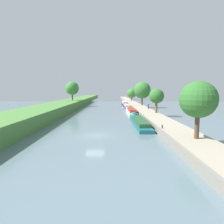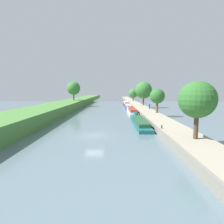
{
  "view_description": "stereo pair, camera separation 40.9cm",
  "coord_description": "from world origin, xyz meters",
  "px_view_note": "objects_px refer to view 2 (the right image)",
  "views": [
    {
      "loc": [
        2.35,
        -26.07,
        6.18
      ],
      "look_at": [
        2.19,
        19.81,
        1.0
      ],
      "focal_mm": 31.16,
      "sensor_mm": 36.0,
      "label": 1
    },
    {
      "loc": [
        2.76,
        -26.07,
        6.18
      ],
      "look_at": [
        2.19,
        19.81,
        1.0
      ],
      "focal_mm": 31.16,
      "sensor_mm": 36.0,
      "label": 2
    }
  ],
  "objects_px": {
    "narrowboat_cream": "(132,111)",
    "person_walking": "(149,106)",
    "narrowboat_blue": "(128,106)",
    "narrowboat_maroon": "(126,103)",
    "mooring_bollard_far": "(129,101)",
    "narrowboat_teal": "(139,121)",
    "mooring_bollard_near": "(162,127)"
  },
  "relations": [
    {
      "from": "narrowboat_teal",
      "to": "narrowboat_blue",
      "type": "distance_m",
      "value": 31.37
    },
    {
      "from": "narrowboat_blue",
      "to": "narrowboat_maroon",
      "type": "bearing_deg",
      "value": 89.67
    },
    {
      "from": "narrowboat_cream",
      "to": "person_walking",
      "type": "distance_m",
      "value": 5.65
    },
    {
      "from": "mooring_bollard_far",
      "to": "narrowboat_cream",
      "type": "bearing_deg",
      "value": -92.85
    },
    {
      "from": "narrowboat_teal",
      "to": "person_walking",
      "type": "bearing_deg",
      "value": 74.28
    },
    {
      "from": "narrowboat_maroon",
      "to": "narrowboat_blue",
      "type": "bearing_deg",
      "value": -90.33
    },
    {
      "from": "narrowboat_blue",
      "to": "narrowboat_maroon",
      "type": "distance_m",
      "value": 14.85
    },
    {
      "from": "narrowboat_blue",
      "to": "mooring_bollard_far",
      "type": "relative_size",
      "value": 33.5
    },
    {
      "from": "mooring_bollard_far",
      "to": "narrowboat_teal",
      "type": "bearing_deg",
      "value": -92.13
    },
    {
      "from": "narrowboat_blue",
      "to": "person_walking",
      "type": "distance_m",
      "value": 14.07
    },
    {
      "from": "narrowboat_blue",
      "to": "mooring_bollard_near",
      "type": "distance_m",
      "value": 40.49
    },
    {
      "from": "narrowboat_cream",
      "to": "narrowboat_maroon",
      "type": "distance_m",
      "value": 30.27
    },
    {
      "from": "narrowboat_maroon",
      "to": "person_walking",
      "type": "distance_m",
      "value": 28.41
    },
    {
      "from": "narrowboat_blue",
      "to": "mooring_bollard_far",
      "type": "xyz_separation_m",
      "value": [
        1.77,
        21.56,
        0.62
      ]
    },
    {
      "from": "narrowboat_blue",
      "to": "narrowboat_maroon",
      "type": "height_order",
      "value": "narrowboat_maroon"
    },
    {
      "from": "narrowboat_blue",
      "to": "person_walking",
      "type": "relative_size",
      "value": 9.08
    },
    {
      "from": "narrowboat_cream",
      "to": "mooring_bollard_far",
      "type": "bearing_deg",
      "value": 87.15
    },
    {
      "from": "narrowboat_teal",
      "to": "person_walking",
      "type": "relative_size",
      "value": 10.01
    },
    {
      "from": "narrowboat_cream",
      "to": "mooring_bollard_far",
      "type": "distance_m",
      "value": 37.02
    },
    {
      "from": "narrowboat_maroon",
      "to": "person_walking",
      "type": "xyz_separation_m",
      "value": [
        4.86,
        -27.97,
        1.21
      ]
    },
    {
      "from": "mooring_bollard_near",
      "to": "narrowboat_blue",
      "type": "bearing_deg",
      "value": 92.51
    },
    {
      "from": "narrowboat_cream",
      "to": "person_walking",
      "type": "xyz_separation_m",
      "value": [
        5.01,
        2.3,
        1.21
      ]
    },
    {
      "from": "narrowboat_teal",
      "to": "narrowboat_cream",
      "type": "relative_size",
      "value": 1.11
    },
    {
      "from": "mooring_bollard_near",
      "to": "mooring_bollard_far",
      "type": "xyz_separation_m",
      "value": [
        0.0,
        62.0,
        0.0
      ]
    },
    {
      "from": "person_walking",
      "to": "mooring_bollard_near",
      "type": "distance_m",
      "value": 27.52
    },
    {
      "from": "narrowboat_maroon",
      "to": "mooring_bollard_near",
      "type": "height_order",
      "value": "narrowboat_maroon"
    },
    {
      "from": "narrowboat_maroon",
      "to": "mooring_bollard_far",
      "type": "xyz_separation_m",
      "value": [
        1.69,
        6.71,
        0.56
      ]
    },
    {
      "from": "mooring_bollard_near",
      "to": "narrowboat_teal",
      "type": "bearing_deg",
      "value": 102.24
    },
    {
      "from": "mooring_bollard_near",
      "to": "mooring_bollard_far",
      "type": "distance_m",
      "value": 62.0
    },
    {
      "from": "narrowboat_teal",
      "to": "mooring_bollard_near",
      "type": "xyz_separation_m",
      "value": [
        1.97,
        -9.07,
        0.72
      ]
    },
    {
      "from": "narrowboat_maroon",
      "to": "mooring_bollard_near",
      "type": "distance_m",
      "value": 55.32
    },
    {
      "from": "person_walking",
      "to": "narrowboat_cream",
      "type": "bearing_deg",
      "value": -155.35
    }
  ]
}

